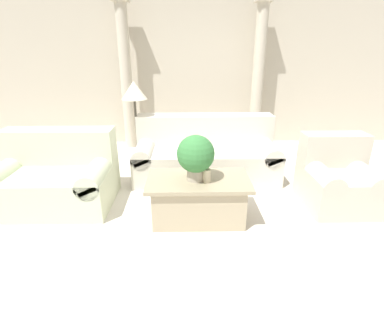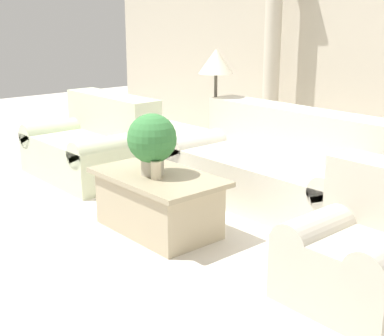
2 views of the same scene
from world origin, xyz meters
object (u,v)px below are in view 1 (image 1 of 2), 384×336
object	(u,v)px
coffee_table	(198,198)
potted_plant	(196,155)
floor_lamp	(134,97)
armchair	(338,178)
loveseat	(55,176)
sofa_long	(205,153)

from	to	relation	value
coffee_table	potted_plant	world-z (taller)	potted_plant
floor_lamp	armchair	world-z (taller)	floor_lamp
potted_plant	armchair	size ratio (longest dim) A/B	0.59
loveseat	coffee_table	bearing A→B (deg)	-14.44
loveseat	potted_plant	size ratio (longest dim) A/B	2.79
potted_plant	floor_lamp	size ratio (longest dim) A/B	0.36
loveseat	coffee_table	distance (m)	1.82
sofa_long	floor_lamp	world-z (taller)	floor_lamp
loveseat	floor_lamp	world-z (taller)	floor_lamp
loveseat	coffee_table	world-z (taller)	loveseat
loveseat	potted_plant	xyz separation A→B (m)	(1.73, -0.48, 0.43)
loveseat	coffee_table	xyz separation A→B (m)	(1.76, -0.45, -0.10)
armchair	floor_lamp	bearing A→B (deg)	155.98
coffee_table	potted_plant	distance (m)	0.53
sofa_long	armchair	bearing A→B (deg)	-32.40
sofa_long	armchair	world-z (taller)	sofa_long
sofa_long	potted_plant	bearing A→B (deg)	-98.33
sofa_long	potted_plant	world-z (taller)	potted_plant
sofa_long	floor_lamp	distance (m)	1.35
potted_plant	coffee_table	bearing A→B (deg)	41.19
floor_lamp	armchair	distance (m)	2.98
sofa_long	potted_plant	size ratio (longest dim) A/B	4.18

